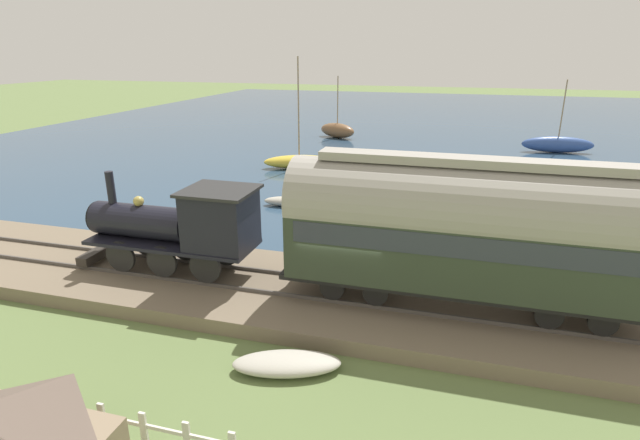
{
  "coord_description": "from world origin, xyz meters",
  "views": [
    {
      "loc": [
        -13.89,
        -3.11,
        7.87
      ],
      "look_at": [
        2.88,
        1.66,
        1.86
      ],
      "focal_mm": 28.0,
      "sensor_mm": 36.0,
      "label": 1
    }
  ],
  "objects_px": {
    "sailboat_yellow": "(299,161)",
    "sailboat_blue": "(557,144)",
    "sailboat_brown": "(337,130)",
    "rowboat_mid_harbor": "(533,258)",
    "steam_locomotive": "(184,224)",
    "rowboat_off_pier": "(162,218)",
    "passenger_coach": "(465,228)",
    "rowboat_far_out": "(289,201)",
    "beached_dinghy": "(287,364)"
  },
  "relations": [
    {
      "from": "sailboat_blue",
      "to": "rowboat_mid_harbor",
      "type": "xyz_separation_m",
      "value": [
        -23.91,
        4.33,
        -0.4
      ]
    },
    {
      "from": "rowboat_far_out",
      "to": "rowboat_mid_harbor",
      "type": "xyz_separation_m",
      "value": [
        -4.52,
        -11.51,
        0.0
      ]
    },
    {
      "from": "sailboat_yellow",
      "to": "sailboat_blue",
      "type": "bearing_deg",
      "value": -78.64
    },
    {
      "from": "sailboat_yellow",
      "to": "beached_dinghy",
      "type": "distance_m",
      "value": 23.01
    },
    {
      "from": "rowboat_far_out",
      "to": "rowboat_off_pier",
      "type": "relative_size",
      "value": 1.16
    },
    {
      "from": "rowboat_far_out",
      "to": "rowboat_off_pier",
      "type": "xyz_separation_m",
      "value": [
        -4.15,
        4.93,
        -0.02
      ]
    },
    {
      "from": "rowboat_mid_harbor",
      "to": "sailboat_brown",
      "type": "bearing_deg",
      "value": 58.69
    },
    {
      "from": "sailboat_yellow",
      "to": "rowboat_mid_harbor",
      "type": "distance_m",
      "value": 18.94
    },
    {
      "from": "sailboat_blue",
      "to": "rowboat_mid_harbor",
      "type": "bearing_deg",
      "value": 164.02
    },
    {
      "from": "passenger_coach",
      "to": "sailboat_brown",
      "type": "distance_m",
      "value": 33.25
    },
    {
      "from": "sailboat_yellow",
      "to": "rowboat_off_pier",
      "type": "relative_size",
      "value": 3.18
    },
    {
      "from": "passenger_coach",
      "to": "sailboat_yellow",
      "type": "distance_m",
      "value": 21.44
    },
    {
      "from": "sailboat_blue",
      "to": "rowboat_off_pier",
      "type": "height_order",
      "value": "sailboat_blue"
    },
    {
      "from": "sailboat_brown",
      "to": "rowboat_off_pier",
      "type": "xyz_separation_m",
      "value": [
        -25.56,
        2.23,
        -0.45
      ]
    },
    {
      "from": "steam_locomotive",
      "to": "passenger_coach",
      "type": "bearing_deg",
      "value": -90.0
    },
    {
      "from": "sailboat_brown",
      "to": "sailboat_yellow",
      "type": "relative_size",
      "value": 0.75
    },
    {
      "from": "sailboat_blue",
      "to": "sailboat_brown",
      "type": "relative_size",
      "value": 1.01
    },
    {
      "from": "steam_locomotive",
      "to": "rowboat_far_out",
      "type": "distance_m",
      "value": 9.92
    },
    {
      "from": "rowboat_off_pier",
      "to": "beached_dinghy",
      "type": "relative_size",
      "value": 0.78
    },
    {
      "from": "passenger_coach",
      "to": "rowboat_off_pier",
      "type": "height_order",
      "value": "passenger_coach"
    },
    {
      "from": "sailboat_blue",
      "to": "beached_dinghy",
      "type": "height_order",
      "value": "sailboat_blue"
    },
    {
      "from": "steam_locomotive",
      "to": "beached_dinghy",
      "type": "relative_size",
      "value": 2.14
    },
    {
      "from": "rowboat_off_pier",
      "to": "beached_dinghy",
      "type": "distance_m",
      "value": 13.33
    },
    {
      "from": "passenger_coach",
      "to": "sailboat_brown",
      "type": "xyz_separation_m",
      "value": [
        31.12,
        11.48,
        -2.34
      ]
    },
    {
      "from": "rowboat_off_pier",
      "to": "beached_dinghy",
      "type": "bearing_deg",
      "value": -171.12
    },
    {
      "from": "passenger_coach",
      "to": "sailboat_yellow",
      "type": "bearing_deg",
      "value": 31.07
    },
    {
      "from": "rowboat_far_out",
      "to": "rowboat_mid_harbor",
      "type": "distance_m",
      "value": 12.37
    },
    {
      "from": "sailboat_blue",
      "to": "rowboat_mid_harbor",
      "type": "height_order",
      "value": "sailboat_blue"
    },
    {
      "from": "sailboat_blue",
      "to": "sailboat_brown",
      "type": "bearing_deg",
      "value": 78.03
    },
    {
      "from": "steam_locomotive",
      "to": "rowboat_off_pier",
      "type": "relative_size",
      "value": 2.76
    },
    {
      "from": "rowboat_mid_harbor",
      "to": "rowboat_off_pier",
      "type": "distance_m",
      "value": 16.44
    },
    {
      "from": "beached_dinghy",
      "to": "sailboat_blue",
      "type": "bearing_deg",
      "value": -18.83
    },
    {
      "from": "steam_locomotive",
      "to": "beached_dinghy",
      "type": "distance_m",
      "value": 6.53
    },
    {
      "from": "rowboat_mid_harbor",
      "to": "rowboat_off_pier",
      "type": "xyz_separation_m",
      "value": [
        0.37,
        16.44,
        -0.02
      ]
    },
    {
      "from": "steam_locomotive",
      "to": "passenger_coach",
      "type": "distance_m",
      "value": 9.11
    },
    {
      "from": "sailboat_brown",
      "to": "steam_locomotive",
      "type": "bearing_deg",
      "value": -149.87
    },
    {
      "from": "steam_locomotive",
      "to": "sailboat_brown",
      "type": "relative_size",
      "value": 1.16
    },
    {
      "from": "passenger_coach",
      "to": "rowboat_mid_harbor",
      "type": "relative_size",
      "value": 3.68
    },
    {
      "from": "sailboat_blue",
      "to": "rowboat_off_pier",
      "type": "relative_size",
      "value": 2.42
    },
    {
      "from": "rowboat_far_out",
      "to": "passenger_coach",
      "type": "bearing_deg",
      "value": -144.9
    },
    {
      "from": "rowboat_off_pier",
      "to": "sailboat_brown",
      "type": "bearing_deg",
      "value": -42.02
    },
    {
      "from": "sailboat_yellow",
      "to": "rowboat_mid_harbor",
      "type": "relative_size",
      "value": 2.56
    },
    {
      "from": "rowboat_off_pier",
      "to": "rowboat_mid_harbor",
      "type": "bearing_deg",
      "value": -128.34
    },
    {
      "from": "passenger_coach",
      "to": "sailboat_yellow",
      "type": "xyz_separation_m",
      "value": [
        18.24,
        10.99,
        -2.53
      ]
    },
    {
      "from": "beached_dinghy",
      "to": "rowboat_far_out",
      "type": "bearing_deg",
      "value": 19.11
    },
    {
      "from": "steam_locomotive",
      "to": "rowboat_far_out",
      "type": "xyz_separation_m",
      "value": [
        9.7,
        -0.29,
        -2.04
      ]
    },
    {
      "from": "sailboat_yellow",
      "to": "rowboat_off_pier",
      "type": "height_order",
      "value": "sailboat_yellow"
    },
    {
      "from": "rowboat_far_out",
      "to": "sailboat_yellow",
      "type": "bearing_deg",
      "value": 7.41
    },
    {
      "from": "rowboat_mid_harbor",
      "to": "rowboat_off_pier",
      "type": "relative_size",
      "value": 1.24
    },
    {
      "from": "steam_locomotive",
      "to": "sailboat_blue",
      "type": "bearing_deg",
      "value": -29.01
    }
  ]
}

